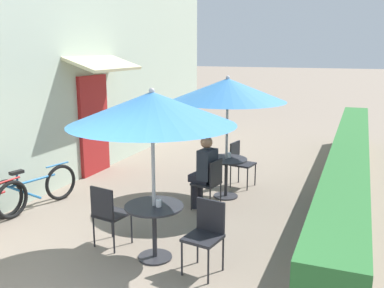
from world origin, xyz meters
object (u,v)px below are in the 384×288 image
Objects in this scene: patio_table_near at (154,221)px; patio_table_mid at (226,170)px; patio_umbrella_mid at (228,90)px; bicycle_second at (34,189)px; coffee_cup_near at (159,203)px; seated_patron_mid_left at (204,169)px; cafe_chair_near_left at (108,211)px; cafe_chair_mid_right at (240,160)px; cafe_chair_mid_left at (210,180)px; coffee_cup_mid at (229,155)px; patio_umbrella_near at (152,108)px; cafe_chair_near_right at (206,231)px.

patio_table_near is 1.00× the size of patio_table_mid.
patio_umbrella_mid reaches higher than patio_table_near.
bicycle_second is at bearing -148.12° from patio_table_mid.
seated_patron_mid_left is (-0.08, 1.90, -0.08)m from coffee_cup_near.
bicycle_second reaches higher than patio_table_near.
cafe_chair_near_left is 1.00× the size of cafe_chair_mid_right.
patio_umbrella_mid is 1.60m from cafe_chair_mid_left.
coffee_cup_near is 3.32m from cafe_chair_mid_right.
cafe_chair_mid_left is 0.70× the size of seated_patron_mid_left.
patio_table_mid is at bearing 6.12° from cafe_chair_mid_right.
seated_patron_mid_left is 0.82m from coffee_cup_mid.
coffee_cup_near reaches higher than patio_table_mid.
bicycle_second is at bearing -148.12° from patio_umbrella_mid.
coffee_cup_mid is 0.05× the size of bicycle_second.
bicycle_second is at bearing 168.60° from cafe_chair_near_left.
patio_umbrella_near is at bearing -93.38° from patio_table_mid.
cafe_chair_near_right is at bearing -78.69° from coffee_cup_mid.
patio_table_near is at bearing 166.50° from coffee_cup_near.
cafe_chair_mid_right reaches higher than patio_table_near.
cafe_chair_mid_left reaches higher than patio_table_near.
patio_umbrella_near reaches higher than coffee_cup_near.
cafe_chair_mid_right is 0.66m from coffee_cup_mid.
cafe_chair_mid_left reaches higher than coffee_cup_mid.
cafe_chair_near_left is 0.40× the size of patio_umbrella_mid.
patio_umbrella_near is 1.18m from coffee_cup_near.
seated_patron_mid_left is at bearing -103.30° from patio_umbrella_mid.
patio_table_near is at bearing -93.38° from patio_table_mid.
patio_umbrella_mid is (0.15, 2.58, 0.00)m from patio_umbrella_near.
patio_umbrella_mid is 2.52× the size of cafe_chair_mid_left.
patio_umbrella_near is at bearing -93.38° from patio_umbrella_mid.
cafe_chair_near_left is 1.43m from cafe_chair_near_right.
cafe_chair_near_left reaches higher than patio_table_mid.
coffee_cup_mid is at bearing 86.39° from patio_table_near.
cafe_chair_mid_left is (0.10, 1.86, -1.43)m from patio_umbrella_near.
cafe_chair_mid_left is at bearing 86.99° from patio_umbrella_near.
patio_table_near is 2.70m from coffee_cup_mid.
patio_table_mid is 3.32m from bicycle_second.
patio_umbrella_near is 2.52× the size of cafe_chair_mid_right.
patio_table_mid is at bearing -2.84° from seated_patron_mid_left.
patio_umbrella_mid reaches higher than cafe_chair_near_right.
patio_umbrella_mid is at bearing 6.12° from cafe_chair_mid_right.
cafe_chair_near_right is 0.52× the size of bicycle_second.
cafe_chair_mid_right is at bearing 54.32° from bicycle_second.
cafe_chair_near_left is at bearing 6.12° from cafe_chair_near_right.
cafe_chair_near_left is 2.11m from bicycle_second.
patio_umbrella_mid reaches higher than cafe_chair_near_left.
patio_table_near is 0.86× the size of cafe_chair_near_left.
patio_umbrella_mid is (-0.56, 2.63, 1.43)m from cafe_chair_near_right.
patio_umbrella_near is 1.75× the size of seated_patron_mid_left.
cafe_chair_near_left is 9.67× the size of coffee_cup_near.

